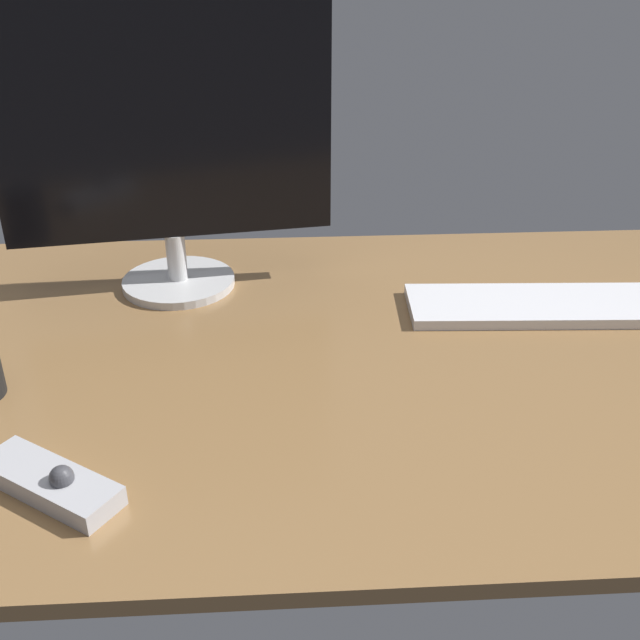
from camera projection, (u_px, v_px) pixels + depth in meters
desk at (281, 359)px, 104.98cm from camera, size 140.00×84.00×2.00cm
monitor at (163, 130)px, 111.34cm from camera, size 49.72×18.06×46.72cm
keyboard at (552, 305)px, 115.32cm from camera, size 44.55×14.46×1.60cm
media_remote at (49, 482)px, 78.88cm from camera, size 16.83×13.89×4.05cm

